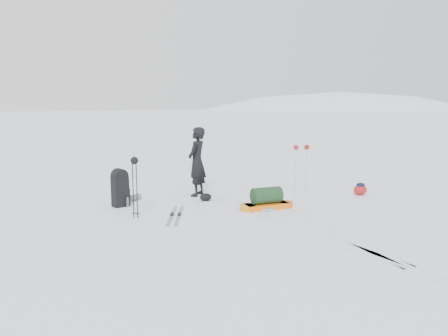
{
  "coord_description": "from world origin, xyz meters",
  "views": [
    {
      "loc": [
        -5.41,
        -9.26,
        2.66
      ],
      "look_at": [
        -0.15,
        0.23,
        0.95
      ],
      "focal_mm": 35.0,
      "sensor_mm": 36.0,
      "label": 1
    }
  ],
  "objects_px": {
    "skier": "(197,162)",
    "expedition_rucksack": "(122,188)",
    "ski_poles_black": "(135,168)",
    "pulk_sled": "(266,201)"
  },
  "relations": [
    {
      "from": "expedition_rucksack",
      "to": "pulk_sled",
      "type": "bearing_deg",
      "value": -45.97
    },
    {
      "from": "pulk_sled",
      "to": "expedition_rucksack",
      "type": "xyz_separation_m",
      "value": [
        -3.01,
        2.03,
        0.24
      ]
    },
    {
      "from": "skier",
      "to": "expedition_rucksack",
      "type": "bearing_deg",
      "value": -37.58
    },
    {
      "from": "pulk_sled",
      "to": "expedition_rucksack",
      "type": "height_order",
      "value": "expedition_rucksack"
    },
    {
      "from": "expedition_rucksack",
      "to": "ski_poles_black",
      "type": "bearing_deg",
      "value": -104.06
    },
    {
      "from": "pulk_sled",
      "to": "expedition_rucksack",
      "type": "relative_size",
      "value": 1.5
    },
    {
      "from": "ski_poles_black",
      "to": "expedition_rucksack",
      "type": "bearing_deg",
      "value": 65.33
    },
    {
      "from": "ski_poles_black",
      "to": "pulk_sled",
      "type": "bearing_deg",
      "value": -36.51
    },
    {
      "from": "skier",
      "to": "expedition_rucksack",
      "type": "relative_size",
      "value": 1.99
    },
    {
      "from": "pulk_sled",
      "to": "expedition_rucksack",
      "type": "distance_m",
      "value": 3.64
    }
  ]
}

